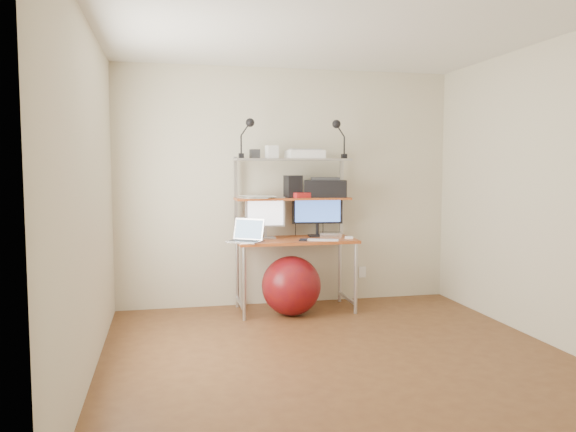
# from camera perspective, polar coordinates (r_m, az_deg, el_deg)

# --- Properties ---
(room) EXTENTS (3.60, 3.60, 3.60)m
(room) POSITION_cam_1_polar(r_m,az_deg,el_deg) (4.26, 5.16, 2.13)
(room) COLOR brown
(room) RESTS_ON ground
(computer_desk) EXTENTS (1.20, 0.60, 1.57)m
(computer_desk) POSITION_cam_1_polar(r_m,az_deg,el_deg) (5.73, 0.59, -0.10)
(computer_desk) COLOR #B55023
(computer_desk) RESTS_ON ground
(desktop) EXTENTS (1.20, 0.60, 0.00)m
(desktop) POSITION_cam_1_polar(r_m,az_deg,el_deg) (5.69, 0.73, -2.32)
(desktop) COLOR #B55023
(desktop) RESTS_ON computer_desk
(mid_shelf) EXTENTS (1.18, 0.34, 0.00)m
(mid_shelf) POSITION_cam_1_polar(r_m,az_deg,el_deg) (5.78, 0.44, 1.89)
(mid_shelf) COLOR #B55023
(mid_shelf) RESTS_ON computer_desk
(top_shelf) EXTENTS (1.18, 0.34, 0.00)m
(top_shelf) POSITION_cam_1_polar(r_m,az_deg,el_deg) (5.77, 0.45, 5.86)
(top_shelf) COLOR silver
(top_shelf) RESTS_ON computer_desk
(floor) EXTENTS (3.60, 3.60, 0.00)m
(floor) POSITION_cam_1_polar(r_m,az_deg,el_deg) (4.50, 5.04, -13.99)
(floor) COLOR brown
(floor) RESTS_ON ground
(wall_outlet) EXTENTS (0.08, 0.01, 0.12)m
(wall_outlet) POSITION_cam_1_polar(r_m,az_deg,el_deg) (6.33, 7.56, -5.66)
(wall_outlet) COLOR white
(wall_outlet) RESTS_ON room
(monitor_silver) EXTENTS (0.41, 0.14, 0.45)m
(monitor_silver) POSITION_cam_1_polar(r_m,az_deg,el_deg) (5.69, -2.31, 0.12)
(monitor_silver) COLOR #AEAEB3
(monitor_silver) RESTS_ON desktop
(monitor_black) EXTENTS (0.53, 0.17, 0.53)m
(monitor_black) POSITION_cam_1_polar(r_m,az_deg,el_deg) (5.88, 3.01, 0.53)
(monitor_black) COLOR black
(monitor_black) RESTS_ON desktop
(laptop) EXTENTS (0.41, 0.39, 0.28)m
(laptop) POSITION_cam_1_polar(r_m,az_deg,el_deg) (5.47, -4.21, -2.12)
(laptop) COLOR #BCBBC0
(laptop) RESTS_ON desktop
(keyboard) EXTENTS (0.39, 0.23, 0.01)m
(keyboard) POSITION_cam_1_polar(r_m,az_deg,el_deg) (5.56, 3.23, -2.43)
(keyboard) COLOR white
(keyboard) RESTS_ON desktop
(mouse) EXTENTS (0.09, 0.07, 0.02)m
(mouse) POSITION_cam_1_polar(r_m,az_deg,el_deg) (5.72, 6.20, -2.19)
(mouse) COLOR white
(mouse) RESTS_ON desktop
(mac_mini) EXTENTS (0.28, 0.28, 0.04)m
(mac_mini) POSITION_cam_1_polar(r_m,az_deg,el_deg) (5.91, 4.37, -1.86)
(mac_mini) COLOR #BCBBC0
(mac_mini) RESTS_ON desktop
(phone) EXTENTS (0.12, 0.16, 0.01)m
(phone) POSITION_cam_1_polar(r_m,az_deg,el_deg) (5.55, 1.58, -2.44)
(phone) COLOR black
(phone) RESTS_ON desktop
(printer) EXTENTS (0.49, 0.39, 0.21)m
(printer) POSITION_cam_1_polar(r_m,az_deg,el_deg) (5.88, 3.79, 2.87)
(printer) COLOR black
(printer) RESTS_ON mid_shelf
(nas_cube) EXTENTS (0.18, 0.18, 0.23)m
(nas_cube) POSITION_cam_1_polar(r_m,az_deg,el_deg) (5.77, 0.51, 3.01)
(nas_cube) COLOR black
(nas_cube) RESTS_ON mid_shelf
(red_box) EXTENTS (0.22, 0.18, 0.05)m
(red_box) POSITION_cam_1_polar(r_m,az_deg,el_deg) (5.74, 1.39, 2.13)
(red_box) COLOR red
(red_box) RESTS_ON mid_shelf
(scanner) EXTENTS (0.38, 0.26, 0.10)m
(scanner) POSITION_cam_1_polar(r_m,az_deg,el_deg) (5.79, 1.72, 6.31)
(scanner) COLOR white
(scanner) RESTS_ON top_shelf
(box_white) EXTENTS (0.13, 0.11, 0.13)m
(box_white) POSITION_cam_1_polar(r_m,az_deg,el_deg) (5.69, -1.67, 6.52)
(box_white) COLOR white
(box_white) RESTS_ON top_shelf
(box_grey) EXTENTS (0.10, 0.10, 0.09)m
(box_grey) POSITION_cam_1_polar(r_m,az_deg,el_deg) (5.70, -3.40, 6.32)
(box_grey) COLOR #2E2E30
(box_grey) RESTS_ON top_shelf
(clip_lamp_left) EXTENTS (0.16, 0.09, 0.39)m
(clip_lamp_left) POSITION_cam_1_polar(r_m,az_deg,el_deg) (5.60, -4.07, 8.80)
(clip_lamp_left) COLOR black
(clip_lamp_left) RESTS_ON top_shelf
(clip_lamp_right) EXTENTS (0.16, 0.09, 0.40)m
(clip_lamp_right) POSITION_cam_1_polar(r_m,az_deg,el_deg) (5.85, 5.11, 8.66)
(clip_lamp_right) COLOR black
(clip_lamp_right) RESTS_ON top_shelf
(exercise_ball) EXTENTS (0.59, 0.59, 0.59)m
(exercise_ball) POSITION_cam_1_polar(r_m,az_deg,el_deg) (5.59, 0.33, -7.09)
(exercise_ball) COLOR maroon
(exercise_ball) RESTS_ON floor
(paper_stack) EXTENTS (0.39, 0.41, 0.02)m
(paper_stack) POSITION_cam_1_polar(r_m,az_deg,el_deg) (5.71, -3.13, 1.96)
(paper_stack) COLOR white
(paper_stack) RESTS_ON mid_shelf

